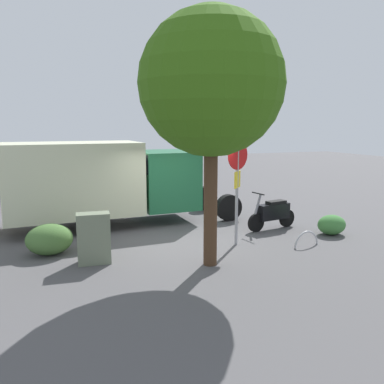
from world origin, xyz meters
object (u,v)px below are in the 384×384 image
(street_tree, at_px, (211,84))
(utility_cabinet, at_px, (94,238))
(box_truck_near, at_px, (106,179))
(motorcycle, at_px, (273,213))
(bike_rack_hoop, at_px, (306,246))
(stop_sign, at_px, (237,177))

(street_tree, bearing_deg, utility_cabinet, -23.34)
(box_truck_near, relative_size, street_tree, 1.30)
(motorcycle, bearing_deg, street_tree, 26.82)
(bike_rack_hoop, bearing_deg, street_tree, 6.95)
(utility_cabinet, xyz_separation_m, bike_rack_hoop, (-5.48, 0.71, -0.60))
(box_truck_near, height_order, stop_sign, stop_sign)
(motorcycle, bearing_deg, box_truck_near, -35.39)
(box_truck_near, distance_m, stop_sign, 4.49)
(street_tree, bearing_deg, box_truck_near, -70.80)
(bike_rack_hoop, bearing_deg, motorcycle, -94.07)
(motorcycle, distance_m, utility_cabinet, 5.73)
(bike_rack_hoop, bearing_deg, box_truck_near, -42.71)
(stop_sign, xyz_separation_m, bike_rack_hoop, (-1.69, 0.81, -1.86))
(stop_sign, distance_m, bike_rack_hoop, 2.65)
(box_truck_near, relative_size, bike_rack_hoop, 8.74)
(utility_cabinet, bearing_deg, bike_rack_hoop, 172.58)
(box_truck_near, relative_size, stop_sign, 2.65)
(stop_sign, height_order, bike_rack_hoop, stop_sign)
(stop_sign, bearing_deg, bike_rack_hoop, 154.57)
(box_truck_near, distance_m, street_tree, 5.50)
(box_truck_near, xyz_separation_m, bike_rack_hoop, (-4.58, 4.23, -1.53))
(motorcycle, relative_size, stop_sign, 0.64)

